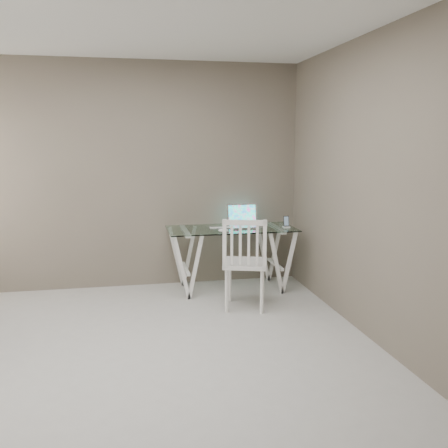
{
  "coord_description": "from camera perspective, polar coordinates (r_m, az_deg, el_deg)",
  "views": [
    {
      "loc": [
        -0.14,
        -3.81,
        1.77
      ],
      "look_at": [
        0.94,
        1.55,
        0.85
      ],
      "focal_mm": 40.0,
      "sensor_mm": 36.0,
      "label": 1
    }
  ],
  "objects": [
    {
      "name": "mouse",
      "position": [
        5.64,
        -0.09,
        -0.73
      ],
      "size": [
        0.12,
        0.07,
        0.04
      ],
      "primitive_type": "ellipsoid",
      "color": "white",
      "rests_on": "desk"
    },
    {
      "name": "keyboard",
      "position": [
        5.89,
        -0.45,
        -0.43
      ],
      "size": [
        0.26,
        0.11,
        0.01
      ],
      "primitive_type": "cube",
      "color": "silver",
      "rests_on": "desk"
    },
    {
      "name": "laptop",
      "position": [
        6.01,
        2.27,
        0.34
      ],
      "size": [
        0.37,
        0.31,
        0.26
      ],
      "color": "silver",
      "rests_on": "desk"
    },
    {
      "name": "chair",
      "position": [
        5.21,
        2.42,
        -4.08
      ],
      "size": [
        0.56,
        0.56,
        0.99
      ],
      "rotation": [
        0.0,
        0.0,
        -0.29
      ],
      "color": "white",
      "rests_on": "ground"
    },
    {
      "name": "room",
      "position": [
        3.83,
        -10.38,
        8.57
      ],
      "size": [
        4.5,
        4.52,
        2.71
      ],
      "color": "#B0AEA9",
      "rests_on": "ground"
    },
    {
      "name": "desk",
      "position": [
        5.96,
        0.84,
        -3.91
      ],
      "size": [
        1.5,
        0.7,
        0.75
      ],
      "color": "silver",
      "rests_on": "ground"
    },
    {
      "name": "phone_dock",
      "position": [
        5.96,
        7.13,
        -0.05
      ],
      "size": [
        0.08,
        0.08,
        0.14
      ],
      "color": "white",
      "rests_on": "desk"
    }
  ]
}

